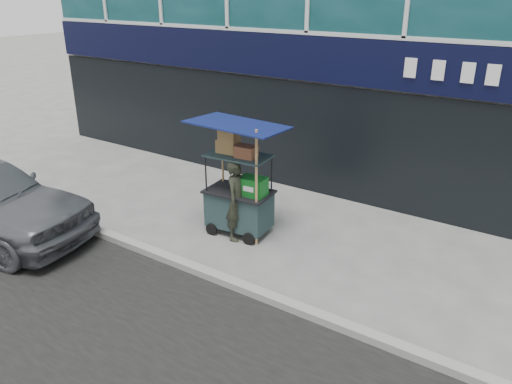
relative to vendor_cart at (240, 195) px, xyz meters
The scene contains 4 objects.
ground 1.55m from the vendor_cart, 95.02° to the right, with size 80.00×80.00×0.00m, color #5E5F5B.
curb 1.71m from the vendor_cart, 94.37° to the right, with size 80.00×0.18×0.12m, color gray.
vendor_cart is the anchor object (origin of this frame).
vendor_man 0.22m from the vendor_cart, 66.45° to the right, with size 0.55×0.36×1.50m, color #26291E.
Camera 1 is at (5.05, -5.39, 4.28)m, focal length 35.00 mm.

